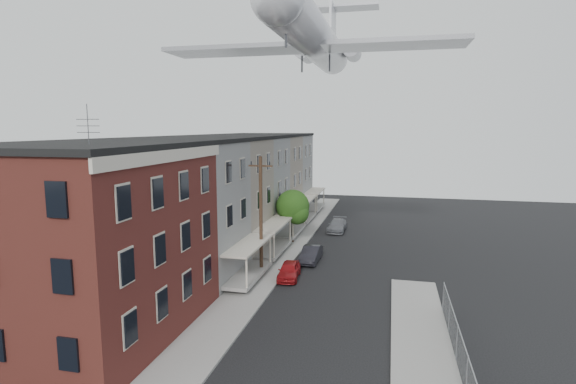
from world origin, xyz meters
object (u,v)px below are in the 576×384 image
airplane (315,39)px  car_mid (311,254)px  car_far (337,225)px  street_tree (294,208)px  utility_pole (261,215)px  car_near (289,270)px

airplane → car_mid: bearing=-83.7°
car_mid → car_far: bearing=87.3°
street_tree → car_mid: street_tree is taller
car_far → airplane: airplane is taller
street_tree → airplane: (2.34, -2.41, 15.00)m
utility_pole → car_far: 16.81m
utility_pole → car_near: (2.17, -0.17, -4.06)m
car_near → street_tree: bearing=95.8°
street_tree → car_near: street_tree is taller
car_near → car_far: 16.12m
street_tree → car_mid: (2.69, -5.59, -2.81)m
airplane → street_tree: bearing=134.1°
car_far → car_near: bearing=-94.7°
car_near → airplane: bearing=81.7°
car_mid → airplane: size_ratio=0.14×
utility_pole → car_mid: utility_pole is taller
car_near → airplane: airplane is taller
street_tree → airplane: bearing=-45.9°
utility_pole → car_near: bearing=-4.3°
street_tree → airplane: size_ratio=0.19×
utility_pole → car_mid: (3.02, 4.33, -4.03)m
car_mid → car_far: car_mid is taller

